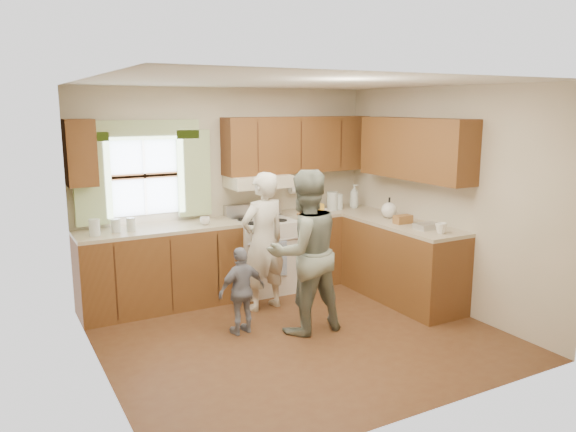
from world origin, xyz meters
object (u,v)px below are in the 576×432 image
woman_left (263,241)px  woman_right (304,252)px  stove (262,254)px  child (242,291)px

woman_left → woman_right: bearing=86.3°
stove → woman_left: bearing=-115.0°
child → stove: bearing=-132.4°
woman_left → woman_right: size_ratio=0.94×
child → woman_right: bearing=149.6°
woman_left → child: woman_left is taller
woman_right → child: size_ratio=1.86×
stove → woman_left: woman_left is taller
woman_left → child: bearing=37.3°
woman_right → child: bearing=-22.9°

